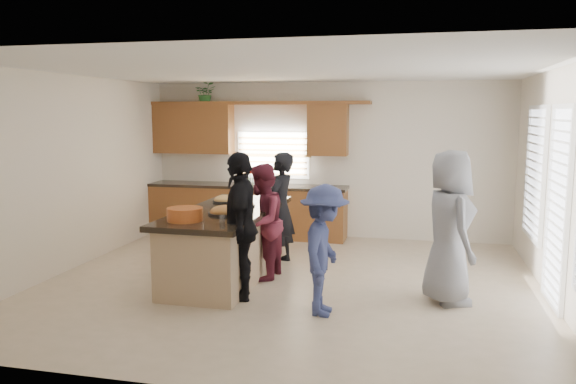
% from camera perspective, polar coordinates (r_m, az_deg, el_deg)
% --- Properties ---
extents(floor, '(6.50, 6.50, 0.00)m').
position_cam_1_polar(floor, '(7.59, 0.15, -9.24)').
color(floor, beige).
rests_on(floor, ground).
extents(room_shell, '(6.52, 6.02, 2.81)m').
position_cam_1_polar(room_shell, '(7.25, 0.15, 5.24)').
color(room_shell, silver).
rests_on(room_shell, ground).
extents(back_cabinetry, '(4.08, 0.66, 2.46)m').
position_cam_1_polar(back_cabinetry, '(10.36, -4.36, 0.59)').
color(back_cabinetry, brown).
rests_on(back_cabinetry, ground).
extents(right_wall_glazing, '(0.06, 4.00, 2.25)m').
position_cam_1_polar(right_wall_glazing, '(7.17, 25.85, -0.09)').
color(right_wall_glazing, white).
rests_on(right_wall_glazing, ground).
extents(island, '(1.19, 2.72, 0.95)m').
position_cam_1_polar(island, '(7.80, -6.19, -5.37)').
color(island, tan).
rests_on(island, ground).
extents(platter_front, '(0.44, 0.44, 0.18)m').
position_cam_1_polar(platter_front, '(7.33, -6.42, -2.05)').
color(platter_front, black).
rests_on(platter_front, island).
extents(platter_mid, '(0.38, 0.38, 0.15)m').
position_cam_1_polar(platter_mid, '(7.92, -4.73, -1.26)').
color(platter_mid, black).
rests_on(platter_mid, island).
extents(platter_back, '(0.37, 0.37, 0.15)m').
position_cam_1_polar(platter_back, '(8.33, -6.41, -0.82)').
color(platter_back, black).
rests_on(platter_back, island).
extents(salad_bowl, '(0.44, 0.44, 0.16)m').
position_cam_1_polar(salad_bowl, '(6.95, -10.43, -2.17)').
color(salad_bowl, '#C55A24').
rests_on(salad_bowl, island).
extents(clear_cup, '(0.07, 0.07, 0.09)m').
position_cam_1_polar(clear_cup, '(6.82, -6.71, -2.69)').
color(clear_cup, white).
rests_on(clear_cup, island).
extents(plate_stack, '(0.24, 0.24, 0.06)m').
position_cam_1_polar(plate_stack, '(8.54, -5.21, -0.58)').
color(plate_stack, '#AE91D3').
rests_on(plate_stack, island).
extents(flower_vase, '(0.14, 0.14, 0.44)m').
position_cam_1_polar(flower_vase, '(8.64, -3.90, 0.99)').
color(flower_vase, silver).
rests_on(flower_vase, island).
extents(potted_plant, '(0.45, 0.42, 0.41)m').
position_cam_1_polar(potted_plant, '(10.62, -8.36, 9.88)').
color(potted_plant, '#2E732E').
rests_on(potted_plant, back_cabinetry).
extents(woman_left_back, '(0.50, 0.67, 1.68)m').
position_cam_1_polar(woman_left_back, '(8.37, -0.80, -1.68)').
color(woman_left_back, black).
rests_on(woman_left_back, ground).
extents(woman_left_mid, '(0.64, 0.80, 1.58)m').
position_cam_1_polar(woman_left_mid, '(7.61, -2.69, -3.06)').
color(woman_left_mid, maroon).
rests_on(woman_left_mid, ground).
extents(woman_left_front, '(0.71, 1.13, 1.80)m').
position_cam_1_polar(woman_left_front, '(6.83, -4.85, -3.43)').
color(woman_left_front, black).
rests_on(woman_left_front, ground).
extents(woman_right_back, '(0.55, 0.96, 1.48)m').
position_cam_1_polar(woman_right_back, '(6.30, 3.71, -5.91)').
color(woman_right_back, navy).
rests_on(woman_right_back, ground).
extents(woman_right_front, '(0.86, 1.04, 1.83)m').
position_cam_1_polar(woman_right_front, '(6.91, 16.03, -3.45)').
color(woman_right_front, gray).
rests_on(woman_right_front, ground).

